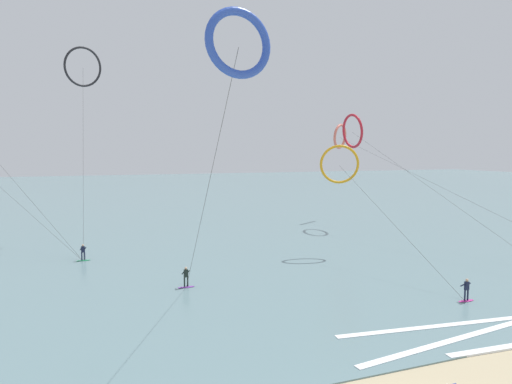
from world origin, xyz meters
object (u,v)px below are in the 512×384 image
at_px(surfer_magenta, 466,291).
at_px(kite_charcoal, 83,67).
at_px(kite_crimson, 353,131).
at_px(kite_coral, 340,137).
at_px(surfer_violet, 186,278).
at_px(surfer_emerald, 83,254).
at_px(kite_cobalt, 238,44).
at_px(kite_amber, 340,164).

distance_m(surfer_magenta, kite_charcoal, 48.71).
bearing_deg(kite_crimson, kite_coral, -19.32).
relative_size(surfer_violet, surfer_emerald, 1.00).
relative_size(kite_coral, kite_cobalt, 2.57).
bearing_deg(kite_crimson, surfer_magenta, 160.94).
height_order(surfer_violet, kite_cobalt, kite_cobalt).
distance_m(surfer_violet, kite_charcoal, 33.23).
xyz_separation_m(kite_crimson, kite_charcoal, (-36.57, 3.60, 7.46)).
relative_size(kite_coral, kite_crimson, 1.26).
height_order(surfer_violet, kite_crimson, kite_crimson).
bearing_deg(kite_crimson, kite_cobalt, 139.72).
bearing_deg(surfer_violet, surfer_emerald, 110.48).
relative_size(kite_coral, kite_charcoal, 1.90).
bearing_deg(kite_charcoal, kite_amber, 116.87).
xyz_separation_m(surfer_violet, kite_charcoal, (-7.69, 24.82, 20.72)).
bearing_deg(kite_coral, kite_crimson, 39.24).
height_order(surfer_magenta, kite_amber, kite_amber).
xyz_separation_m(kite_coral, kite_crimson, (-2.41, -7.44, 0.52)).
bearing_deg(surfer_emerald, kite_coral, 4.01).
bearing_deg(surfer_magenta, surfer_emerald, 139.38).
bearing_deg(surfer_emerald, kite_crimson, -4.99).
distance_m(surfer_emerald, kite_amber, 28.20).
height_order(kite_coral, kite_amber, kite_coral).
bearing_deg(surfer_emerald, kite_cobalt, -92.51).
xyz_separation_m(surfer_emerald, kite_amber, (26.13, -5.73, 8.91)).
distance_m(kite_coral, kite_charcoal, 39.97).
bearing_deg(surfer_violet, surfer_magenta, -41.74).
distance_m(surfer_magenta, kite_coral, 42.94).
xyz_separation_m(kite_crimson, kite_cobalt, (-29.13, -36.13, 2.00)).
bearing_deg(surfer_magenta, kite_amber, 92.15).
relative_size(surfer_violet, kite_cobalt, 0.10).
bearing_deg(kite_amber, kite_charcoal, -11.07).
xyz_separation_m(surfer_emerald, kite_coral, (39.36, 16.35, 12.73)).
bearing_deg(kite_crimson, kite_amber, 142.10).
relative_size(surfer_violet, kite_crimson, 0.05).
distance_m(surfer_emerald, kite_cobalt, 32.17).
bearing_deg(kite_coral, surfer_magenta, 39.45).
distance_m(surfer_emerald, kite_coral, 44.49).
bearing_deg(kite_cobalt, kite_crimson, 44.06).
height_order(kite_crimson, kite_charcoal, kite_charcoal).
height_order(kite_amber, kite_cobalt, kite_cobalt).
bearing_deg(kite_crimson, kite_charcoal, 82.98).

